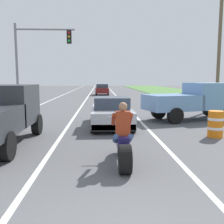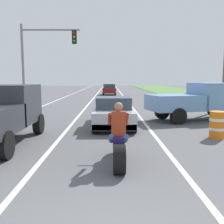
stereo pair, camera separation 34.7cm
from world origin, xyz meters
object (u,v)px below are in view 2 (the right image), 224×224
object	(u,v)px
motorcycle_with_rider	(118,143)
traffic_light_mast_near	(40,54)
distant_car_far_ahead	(109,89)
construction_barrel_mid	(178,109)
sports_car_silver	(114,113)
pickup_truck_right_shoulder_light_blue	(198,99)
construction_barrel_nearest	(217,125)

from	to	relation	value
motorcycle_with_rider	traffic_light_mast_near	xyz separation A→B (m)	(-5.14, 12.28, 3.38)
distant_car_far_ahead	construction_barrel_mid	bearing A→B (deg)	-79.66
traffic_light_mast_near	construction_barrel_mid	size ratio (longest dim) A/B	6.00
motorcycle_with_rider	distant_car_far_ahead	distance (m)	28.98
sports_car_silver	distant_car_far_ahead	world-z (taller)	distant_car_far_ahead
construction_barrel_mid	distant_car_far_ahead	bearing A→B (deg)	100.34
sports_car_silver	traffic_light_mast_near	distance (m)	9.06
motorcycle_with_rider	sports_car_silver	xyz separation A→B (m)	(-0.04, 5.57, 0.04)
distant_car_far_ahead	motorcycle_with_rider	bearing A→B (deg)	-89.45
construction_barrel_mid	pickup_truck_right_shoulder_light_blue	bearing A→B (deg)	-34.66
pickup_truck_right_shoulder_light_blue	construction_barrel_nearest	distance (m)	4.29
construction_barrel_mid	distant_car_far_ahead	size ratio (longest dim) A/B	0.25
motorcycle_with_rider	construction_barrel_nearest	xyz separation A→B (m)	(3.78, 3.04, -0.09)
traffic_light_mast_near	distant_car_far_ahead	xyz separation A→B (m)	(4.86, 16.69, -3.20)
traffic_light_mast_near	construction_barrel_nearest	size ratio (longest dim) A/B	6.00
pickup_truck_right_shoulder_light_blue	traffic_light_mast_near	xyz separation A→B (m)	(-9.59, 5.04, 2.86)
pickup_truck_right_shoulder_light_blue	construction_barrel_nearest	xyz separation A→B (m)	(-0.67, -4.20, -0.60)
motorcycle_with_rider	construction_barrel_nearest	distance (m)	4.85
sports_car_silver	traffic_light_mast_near	world-z (taller)	traffic_light_mast_near
construction_barrel_nearest	distant_car_far_ahead	bearing A→B (deg)	98.90
motorcycle_with_rider	construction_barrel_nearest	bearing A→B (deg)	38.77
construction_barrel_mid	sports_car_silver	bearing A→B (deg)	-147.90
pickup_truck_right_shoulder_light_blue	construction_barrel_mid	bearing A→B (deg)	145.34
distant_car_far_ahead	construction_barrel_nearest	bearing A→B (deg)	-81.10
pickup_truck_right_shoulder_light_blue	construction_barrel_mid	world-z (taller)	pickup_truck_right_shoulder_light_blue
sports_car_silver	construction_barrel_mid	size ratio (longest dim) A/B	4.30
construction_barrel_nearest	pickup_truck_right_shoulder_light_blue	bearing A→B (deg)	80.97
sports_car_silver	construction_barrel_mid	distance (m)	4.27
motorcycle_with_rider	distant_car_far_ahead	bearing A→B (deg)	90.55
pickup_truck_right_shoulder_light_blue	traffic_light_mast_near	distance (m)	11.20
motorcycle_with_rider	pickup_truck_right_shoulder_light_blue	bearing A→B (deg)	58.41
sports_car_silver	construction_barrel_nearest	bearing A→B (deg)	-33.50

